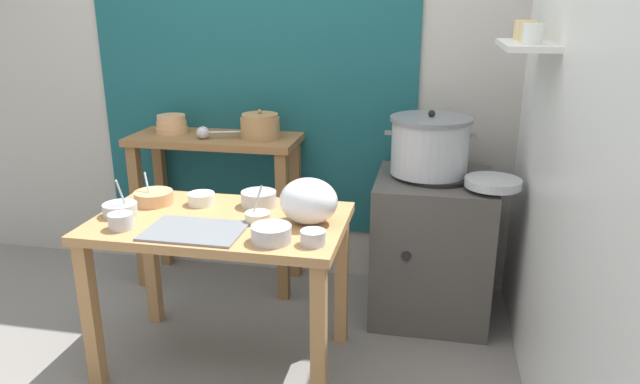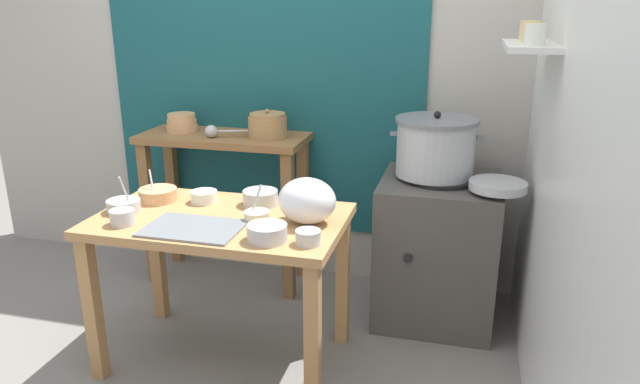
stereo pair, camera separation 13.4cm
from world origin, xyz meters
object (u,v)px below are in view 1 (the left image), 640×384
Objects in this scene: wide_pan at (493,183)px; prep_bowl_5 at (259,198)px; prep_table at (221,242)px; prep_bowl_6 at (313,237)px; stove_block at (431,246)px; prep_bowl_7 at (258,216)px; prep_bowl_1 at (121,221)px; bowl_stack_enamel at (172,124)px; plastic_bag at (309,201)px; ladle at (205,133)px; clay_pot at (260,126)px; steamer_pot at (430,145)px; prep_bowl_0 at (120,209)px; back_shelf_table at (217,173)px; prep_bowl_3 at (271,233)px; serving_tray at (195,231)px; prep_bowl_4 at (201,198)px; prep_bowl_2 at (154,197)px.

wide_pan is 1.64× the size of prep_bowl_5.
prep_table is 0.52m from prep_bowl_6.
stove_block is at bearing 150.04° from wide_pan.
prep_bowl_1 is at bearing -160.73° from prep_bowl_7.
bowl_stack_enamel reaches higher than plastic_bag.
bowl_stack_enamel reaches higher than ladle.
steamer_pot is at bearing -6.74° from clay_pot.
ladle is 1.02m from plastic_bag.
prep_table is 0.27m from prep_bowl_5.
prep_bowl_1 is at bearing -59.59° from prep_bowl_0.
back_shelf_table reaches higher than prep_bowl_3.
bowl_stack_enamel is at bearing 118.71° from serving_tray.
steamer_pot is at bearing 150.46° from wide_pan.
steamer_pot is at bearing 33.04° from prep_bowl_5.
serving_tray is at bearing -143.78° from prep_bowl_7.
prep_bowl_1 is (-0.36, -0.20, 0.15)m from prep_table.
plastic_bag is at bearing 3.23° from prep_table.
ladle is (-0.34, 0.72, 0.33)m from prep_table.
prep_bowl_5 is (-0.17, 0.40, 0.00)m from prep_bowl_3.
plastic_bag reaches higher than stove_block.
prep_bowl_6 is at bearing -51.89° from back_shelf_table.
clay_pot is at bearing 105.71° from prep_bowl_5.
prep_bowl_1 is at bearing -77.18° from bowl_stack_enamel.
steamer_pot reaches higher than wide_pan.
back_shelf_table is 1.23m from steamer_pot.
prep_bowl_6 is at bearing -3.50° from serving_tray.
prep_bowl_1 is (0.09, -0.15, 0.01)m from prep_bowl_0.
serving_tray is 0.42m from prep_bowl_0.
back_shelf_table is at bearing 174.02° from stove_block.
prep_bowl_4 is at bearing -173.73° from prep_bowl_5.
prep_bowl_2 is at bearing -172.65° from prep_bowl_5.
clay_pot reaches higher than prep_bowl_3.
prep_table is at bearing -18.97° from prep_bowl_2.
bowl_stack_enamel reaches higher than prep_table.
prep_bowl_0 reaches higher than serving_tray.
stove_block is 2.78× the size of ladle.
prep_bowl_4 is (-0.54, 0.14, -0.07)m from plastic_bag.
prep_bowl_3 is at bearing -71.09° from clay_pot.
ladle is at bearing 131.36° from prep_bowl_5.
prep_bowl_3 reaches higher than prep_bowl_4.
prep_bowl_6 is at bearing -44.39° from bowl_stack_enamel.
prep_bowl_5 is 0.52m from prep_bowl_6.
back_shelf_table is 5.50× the size of prep_bowl_0.
steamer_pot reaches higher than plastic_bag.
wide_pan is 2.68× the size of prep_bowl_6.
serving_tray is (0.55, -1.00, -0.22)m from bowl_stack_enamel.
stove_block is 1.38m from ladle.
stove_block is 6.23× the size of prep_bowl_4.
prep_table is 0.45m from plastic_bag.
serving_tray is 0.34m from prep_bowl_3.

